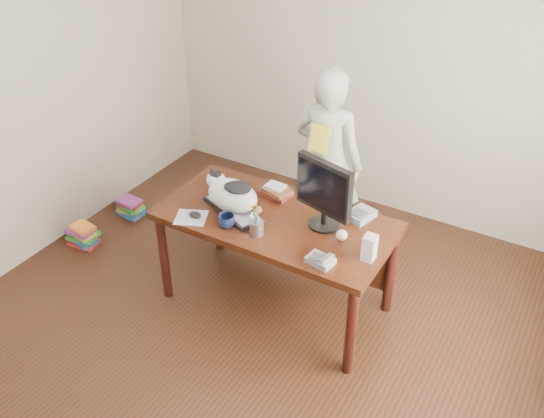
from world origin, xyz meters
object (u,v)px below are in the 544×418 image
(desk, at_px, (281,230))
(mouse, at_px, (195,214))
(baseball, at_px, (342,235))
(pen_cup, at_px, (257,226))
(speaker, at_px, (369,248))
(book_pile_b, at_px, (130,207))
(book_stack, at_px, (276,191))
(cat, at_px, (231,193))
(person, at_px, (328,162))
(phone, at_px, (321,260))
(keyboard, at_px, (233,209))
(book_pile_a, at_px, (83,235))
(calculator, at_px, (361,215))
(coffee_mug, at_px, (226,221))
(monitor, at_px, (324,191))

(desk, distance_m, mouse, 0.61)
(mouse, bearing_deg, baseball, -8.89)
(pen_cup, bearing_deg, speaker, 9.88)
(desk, xyz_separation_m, book_pile_b, (-1.72, 0.27, -0.53))
(book_stack, bearing_deg, speaker, -11.71)
(cat, height_order, book_pile_b, cat)
(baseball, bearing_deg, book_pile_b, 170.92)
(cat, bearing_deg, baseball, 27.89)
(book_stack, distance_m, person, 0.61)
(baseball, height_order, person, person)
(phone, bearing_deg, book_pile_b, 171.55)
(keyboard, distance_m, mouse, 0.27)
(baseball, xyz_separation_m, book_stack, (-0.63, 0.25, -0.00))
(keyboard, bearing_deg, book_pile_a, -152.20)
(cat, distance_m, book_pile_b, 1.68)
(calculator, height_order, book_pile_b, calculator)
(pen_cup, bearing_deg, mouse, -174.75)
(mouse, height_order, person, person)
(mouse, distance_m, phone, 0.96)
(mouse, relative_size, coffee_mug, 0.96)
(person, bearing_deg, cat, 71.69)
(cat, bearing_deg, monitor, 35.72)
(calculator, relative_size, book_pile_b, 0.85)
(keyboard, relative_size, book_pile_b, 2.02)
(pen_cup, relative_size, book_pile_b, 0.89)
(keyboard, xyz_separation_m, calculator, (0.79, 0.36, 0.01))
(keyboard, xyz_separation_m, phone, (0.78, -0.21, 0.01))
(phone, distance_m, calculator, 0.58)
(desk, relative_size, mouse, 14.49)
(book_stack, xyz_separation_m, book_pile_a, (-1.61, -0.45, -0.70))
(speaker, xyz_separation_m, book_pile_b, (-2.44, 0.45, -0.76))
(monitor, bearing_deg, coffee_mug, -133.77)
(keyboard, bearing_deg, mouse, -109.87)
(book_pile_a, height_order, book_pile_b, book_pile_a)
(baseball, bearing_deg, phone, -91.30)
(phone, bearing_deg, cat, 172.48)
(pen_cup, xyz_separation_m, phone, (0.49, -0.06, -0.04))
(pen_cup, relative_size, calculator, 1.05)
(cat, bearing_deg, person, 95.55)
(desk, xyz_separation_m, pen_cup, (-0.01, -0.31, 0.21))
(coffee_mug, relative_size, baseball, 1.56)
(book_stack, distance_m, calculator, 0.64)
(cat, xyz_separation_m, book_stack, (0.17, 0.32, -0.10))
(coffee_mug, distance_m, phone, 0.71)
(book_pile_b, bearing_deg, person, 16.22)
(desk, relative_size, coffee_mug, 13.97)
(keyboard, distance_m, pen_cup, 0.33)
(monitor, bearing_deg, mouse, -141.57)
(calculator, bearing_deg, book_pile_a, -153.93)
(cat, height_order, coffee_mug, cat)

